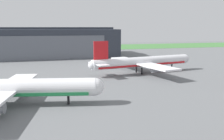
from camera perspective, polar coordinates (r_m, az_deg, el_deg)
The scene contains 5 objects.
ground_plane at distance 59.77m, azimuth -6.37°, elevation -7.51°, with size 440.00×440.00×0.00m, color slate.
grass_field_strip at distance 220.99m, azimuth -13.28°, elevation 4.80°, with size 440.00×56.00×0.08m, color #447D3E.
maintenance_hangar at distance 159.50m, azimuth -14.49°, elevation 5.98°, with size 81.52×41.74×17.51m.
airliner_far_left at distance 98.05m, azimuth 6.88°, elevation 1.78°, with size 44.27×38.65×12.73m.
airliner_near_right at distance 61.66m, azimuth -22.19°, elevation -3.91°, with size 41.84×37.81×13.13m.
Camera 1 is at (-8.93, -56.44, 17.53)m, focal length 40.73 mm.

